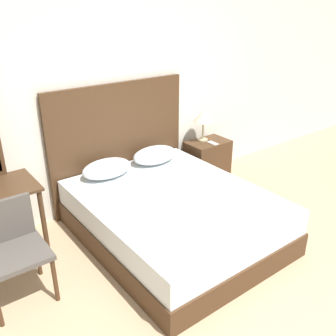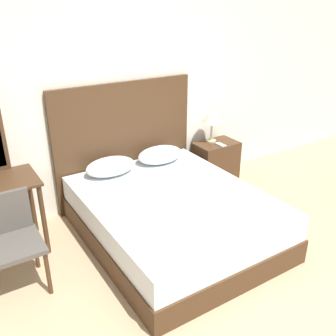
% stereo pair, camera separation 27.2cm
% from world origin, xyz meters
% --- Properties ---
extents(ground_plane, '(16.00, 16.00, 0.00)m').
position_xyz_m(ground_plane, '(0.00, 0.00, 0.00)').
color(ground_plane, tan).
extents(wall_back, '(10.00, 0.06, 2.70)m').
position_xyz_m(wall_back, '(0.00, 2.45, 1.35)').
color(wall_back, silver).
rests_on(wall_back, ground_plane).
extents(bed, '(1.61, 1.98, 0.48)m').
position_xyz_m(bed, '(0.07, 1.36, 0.24)').
color(bed, '#422B19').
rests_on(bed, ground_plane).
extents(headboard, '(1.69, 0.05, 1.40)m').
position_xyz_m(headboard, '(0.07, 2.37, 0.70)').
color(headboard, '#422B19').
rests_on(headboard, ground_plane).
extents(pillow_left, '(0.55, 0.35, 0.18)m').
position_xyz_m(pillow_left, '(-0.24, 2.12, 0.57)').
color(pillow_left, silver).
rests_on(pillow_left, bed).
extents(pillow_right, '(0.55, 0.35, 0.18)m').
position_xyz_m(pillow_right, '(0.38, 2.12, 0.57)').
color(pillow_right, silver).
rests_on(pillow_right, bed).
extents(phone_on_bed, '(0.09, 0.16, 0.01)m').
position_xyz_m(phone_on_bed, '(0.02, 1.62, 0.49)').
color(phone_on_bed, '#B7B7BC').
rests_on(phone_on_bed, bed).
extents(nightstand, '(0.55, 0.36, 0.55)m').
position_xyz_m(nightstand, '(1.23, 2.13, 0.27)').
color(nightstand, '#422B19').
rests_on(nightstand, ground_plane).
extents(table_lamp, '(0.26, 0.26, 0.41)m').
position_xyz_m(table_lamp, '(1.20, 2.21, 0.87)').
color(table_lamp, tan).
rests_on(table_lamp, nightstand).
extents(phone_on_nightstand, '(0.07, 0.15, 0.01)m').
position_xyz_m(phone_on_nightstand, '(1.23, 2.04, 0.55)').
color(phone_on_nightstand, '#B7B7BC').
rests_on(phone_on_nightstand, nightstand).
extents(chair, '(0.49, 0.45, 0.80)m').
position_xyz_m(chair, '(-1.44, 1.50, 0.47)').
color(chair, '#4C4742').
rests_on(chair, ground_plane).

